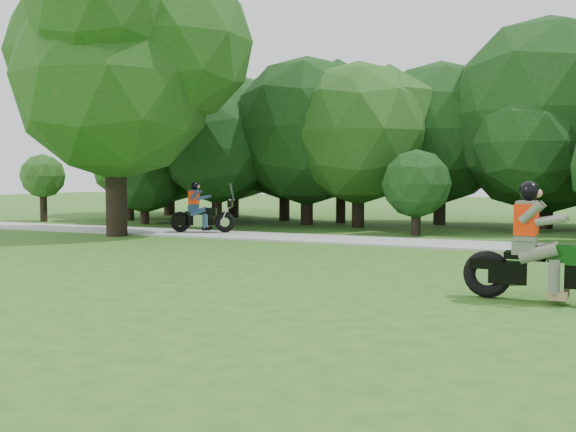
% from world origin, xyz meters
% --- Properties ---
extents(ground, '(100.00, 100.00, 0.00)m').
position_xyz_m(ground, '(0.00, 0.00, 0.00)').
color(ground, '#255919').
rests_on(ground, ground).
extents(walkway, '(60.00, 2.20, 0.06)m').
position_xyz_m(walkway, '(0.00, 8.00, 0.03)').
color(walkway, gray).
rests_on(walkway, ground).
extents(tree_line, '(39.55, 11.64, 7.79)m').
position_xyz_m(tree_line, '(1.07, 14.75, 3.65)').
color(tree_line, black).
rests_on(tree_line, ground).
extents(big_tree_west, '(8.64, 6.56, 9.96)m').
position_xyz_m(big_tree_west, '(-10.54, 6.85, 5.76)').
color(big_tree_west, black).
rests_on(big_tree_west, ground).
extents(chopper_motorcycle, '(2.64, 0.72, 1.89)m').
position_xyz_m(chopper_motorcycle, '(2.61, 0.32, 0.70)').
color(chopper_motorcycle, black).
rests_on(chopper_motorcycle, ground).
extents(touring_motorcycle, '(2.18, 1.17, 1.70)m').
position_xyz_m(touring_motorcycle, '(-8.43, 8.17, 0.68)').
color(touring_motorcycle, black).
rests_on(touring_motorcycle, walkway).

